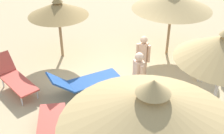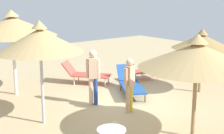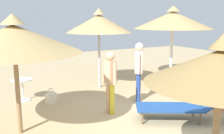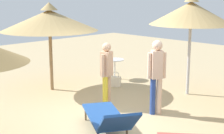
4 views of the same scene
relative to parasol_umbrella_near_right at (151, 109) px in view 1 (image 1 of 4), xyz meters
The scene contains 10 objects.
ground 4.56m from the parasol_umbrella_near_right, 128.01° to the left, with size 24.00×24.00×0.10m, color tan.
parasol_umbrella_near_right is the anchor object (origin of this frame).
parasol_umbrella_near_left 6.32m from the parasol_umbrella_near_right, 108.54° to the left, with size 2.75×2.75×2.54m.
parasol_umbrella_far_left 6.46m from the parasol_umbrella_near_right, 143.96° to the left, with size 2.07×2.07×2.26m.
lounge_chair_edge 5.60m from the parasol_umbrella_near_right, 164.41° to the left, with size 1.96×1.07×0.91m.
lounge_chair_far_right 3.30m from the parasol_umbrella_near_right, behind, with size 1.67×1.84×0.85m.
lounge_chair_front 4.43m from the parasol_umbrella_near_right, 142.86° to the left, with size 1.66×2.20×0.83m.
person_standing_center 3.24m from the parasol_umbrella_near_right, 120.06° to the left, with size 0.37×0.33×1.75m.
person_standing_near_right 4.45m from the parasol_umbrella_near_right, 117.27° to the left, with size 0.42×0.27×1.62m.
handbag 5.39m from the parasol_umbrella_near_right, 95.04° to the left, with size 0.31×0.36×0.46m.
Camera 1 is at (3.67, -6.26, 5.19)m, focal length 46.36 mm.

